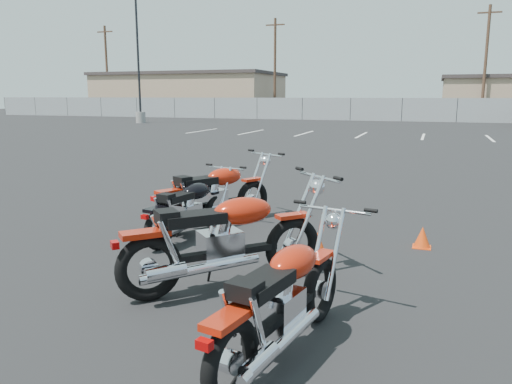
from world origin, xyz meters
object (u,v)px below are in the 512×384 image
(motorcycle_front_red, at_px, (215,195))
(motorcycle_rear_red, at_px, (283,300))
(motorcycle_second_black, at_px, (190,209))
(motorcycle_third_red, at_px, (225,239))

(motorcycle_front_red, xyz_separation_m, motorcycle_rear_red, (2.11, -3.41, -0.03))
(motorcycle_front_red, bearing_deg, motorcycle_rear_red, -58.30)
(motorcycle_second_black, bearing_deg, motorcycle_third_red, -52.28)
(motorcycle_third_red, bearing_deg, motorcycle_front_red, 116.65)
(motorcycle_front_red, xyz_separation_m, motorcycle_second_black, (-0.06, -0.71, -0.07))
(motorcycle_front_red, distance_m, motorcycle_rear_red, 4.01)
(motorcycle_second_black, height_order, motorcycle_rear_red, motorcycle_rear_red)
(motorcycle_second_black, distance_m, motorcycle_rear_red, 3.47)
(motorcycle_third_red, height_order, motorcycle_rear_red, motorcycle_third_red)
(motorcycle_third_red, bearing_deg, motorcycle_second_black, 127.72)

